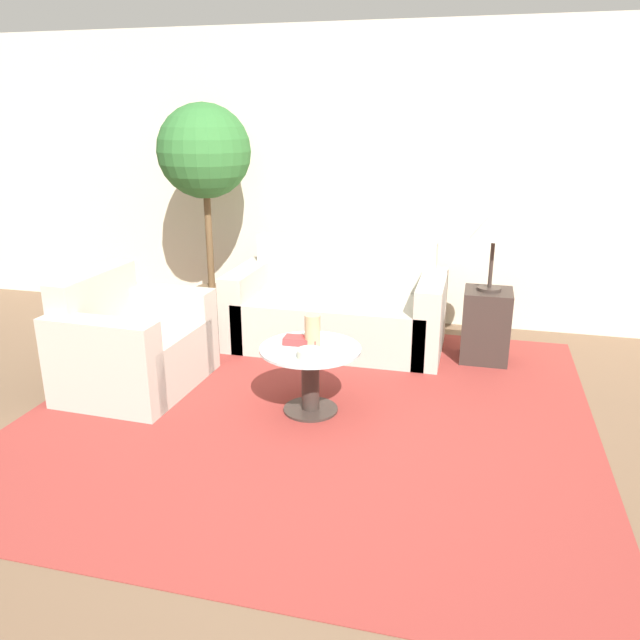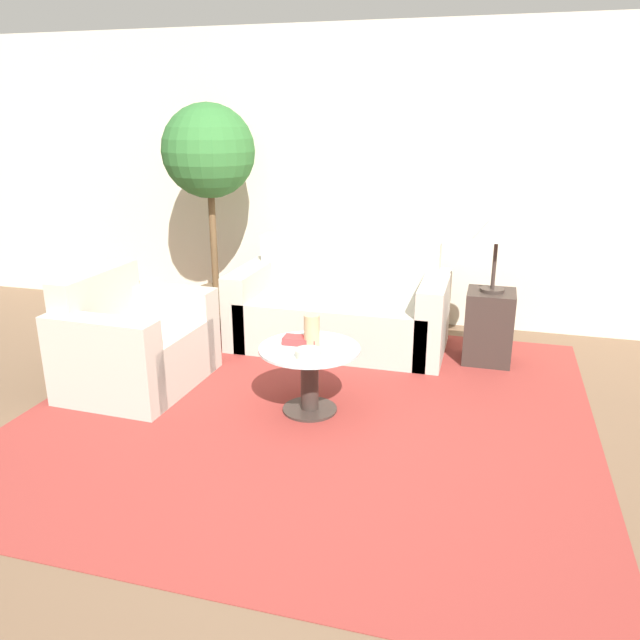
# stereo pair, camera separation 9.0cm
# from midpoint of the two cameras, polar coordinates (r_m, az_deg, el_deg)

# --- Properties ---
(ground_plane) EXTENTS (14.00, 14.00, 0.00)m
(ground_plane) POSITION_cam_midpoint_polar(r_m,az_deg,el_deg) (3.63, -3.95, -12.50)
(ground_plane) COLOR brown
(wall_back) EXTENTS (10.00, 0.06, 2.60)m
(wall_back) POSITION_cam_midpoint_polar(r_m,az_deg,el_deg) (5.75, 4.28, 12.73)
(wall_back) COLOR beige
(wall_back) RESTS_ON ground_plane
(rug) EXTENTS (3.58, 3.45, 0.01)m
(rug) POSITION_cam_midpoint_polar(r_m,az_deg,el_deg) (4.15, -1.49, -8.24)
(rug) COLOR maroon
(rug) RESTS_ON ground_plane
(sofa_main) EXTENTS (1.75, 0.86, 0.85)m
(sofa_main) POSITION_cam_midpoint_polar(r_m,az_deg,el_deg) (5.24, 1.21, 0.86)
(sofa_main) COLOR #B2AD9E
(sofa_main) RESTS_ON ground_plane
(armchair) EXTENTS (0.82, 1.03, 0.82)m
(armchair) POSITION_cam_midpoint_polar(r_m,az_deg,el_deg) (4.62, -17.60, -2.45)
(armchair) COLOR #B2AD9E
(armchair) RESTS_ON ground_plane
(coffee_table) EXTENTS (0.65, 0.65, 0.45)m
(coffee_table) POSITION_cam_midpoint_polar(r_m,az_deg,el_deg) (4.03, -1.52, -4.64)
(coffee_table) COLOR #332823
(coffee_table) RESTS_ON ground_plane
(side_table) EXTENTS (0.36, 0.36, 0.57)m
(side_table) POSITION_cam_midpoint_polar(r_m,az_deg,el_deg) (5.03, 14.44, -0.49)
(side_table) COLOR #332823
(side_table) RESTS_ON ground_plane
(table_lamp) EXTENTS (0.35, 0.35, 0.63)m
(table_lamp) POSITION_cam_midpoint_polar(r_m,az_deg,el_deg) (4.84, 15.17, 8.30)
(table_lamp) COLOR #332823
(table_lamp) RESTS_ON side_table
(potted_plant) EXTENTS (0.79, 0.79, 1.95)m
(potted_plant) POSITION_cam_midpoint_polar(r_m,az_deg,el_deg) (5.51, -10.96, 13.95)
(potted_plant) COLOR brown
(potted_plant) RESTS_ON ground_plane
(vase) EXTENTS (0.10, 0.10, 0.21)m
(vase) POSITION_cam_midpoint_polar(r_m,az_deg,el_deg) (3.97, -1.33, -0.96)
(vase) COLOR tan
(vase) RESTS_ON coffee_table
(bowl) EXTENTS (0.16, 0.16, 0.05)m
(bowl) POSITION_cam_midpoint_polar(r_m,az_deg,el_deg) (3.80, -1.61, -3.09)
(bowl) COLOR beige
(bowl) RESTS_ON coffee_table
(book_stack) EXTENTS (0.22, 0.12, 0.05)m
(book_stack) POSITION_cam_midpoint_polar(r_m,az_deg,el_deg) (4.02, -2.39, -1.90)
(book_stack) COLOR #BC3333
(book_stack) RESTS_ON coffee_table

